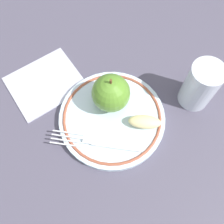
% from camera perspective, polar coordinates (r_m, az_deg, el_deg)
% --- Properties ---
extents(ground_plane, '(2.00, 2.00, 0.00)m').
position_cam_1_polar(ground_plane, '(0.51, 2.05, -2.25)').
color(ground_plane, '#494556').
extents(plate, '(0.21, 0.21, 0.02)m').
position_cam_1_polar(plate, '(0.50, -0.00, -1.33)').
color(plate, silver).
rests_on(plate, ground_plane).
extents(apple_red_whole, '(0.07, 0.07, 0.08)m').
position_cam_1_polar(apple_red_whole, '(0.48, -0.25, 4.36)').
color(apple_red_whole, '#558729').
rests_on(apple_red_whole, plate).
extents(apple_slice_front, '(0.06, 0.07, 0.02)m').
position_cam_1_polar(apple_slice_front, '(0.48, 7.48, -2.24)').
color(apple_slice_front, beige).
rests_on(apple_slice_front, plate).
extents(fork, '(0.13, 0.15, 0.00)m').
position_cam_1_polar(fork, '(0.48, -3.01, -7.09)').
color(fork, silver).
rests_on(fork, plate).
extents(drinking_glass, '(0.06, 0.06, 0.10)m').
position_cam_1_polar(drinking_glass, '(0.52, 19.53, 5.69)').
color(drinking_glass, silver).
rests_on(drinking_glass, ground_plane).
extents(napkin_folded, '(0.17, 0.15, 0.01)m').
position_cam_1_polar(napkin_folded, '(0.57, -15.00, 6.50)').
color(napkin_folded, '#B5B7CA').
rests_on(napkin_folded, ground_plane).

